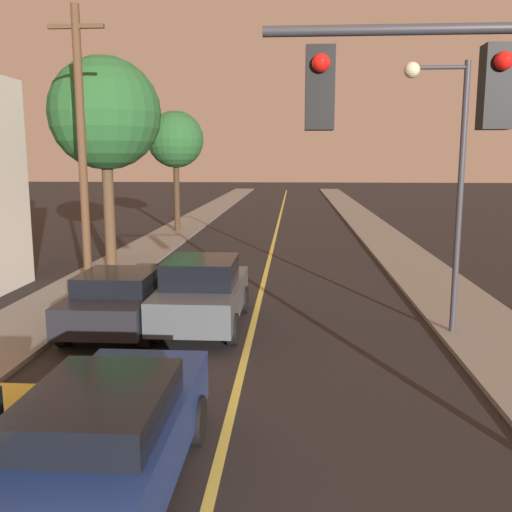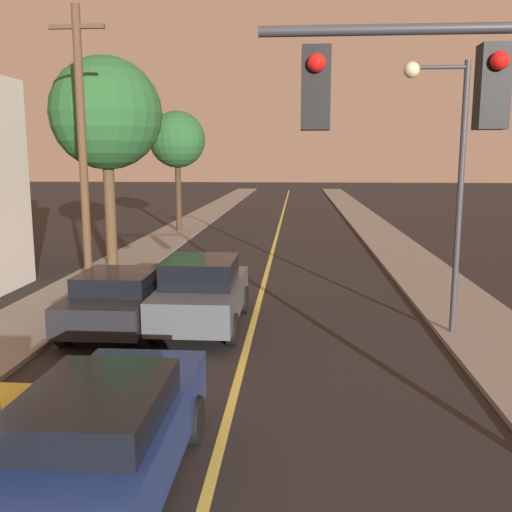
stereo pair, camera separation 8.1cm
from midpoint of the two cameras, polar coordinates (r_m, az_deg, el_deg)
The scene contains 10 objects.
road_surface at distance 38.75m, azimuth 2.24°, elevation 3.49°, with size 8.98×80.00×0.01m.
sidewalk_left at distance 39.32m, azimuth -6.17°, elevation 3.62°, with size 2.50×80.00×0.12m.
sidewalk_right at distance 39.01m, azimuth 10.71°, elevation 3.45°, with size 2.50×80.00×0.12m.
car_near_lane_front at distance 7.55m, azimuth -15.14°, elevation -17.29°, with size 1.92×4.84×1.55m.
car_near_lane_second at distance 14.37m, azimuth -5.56°, elevation -3.64°, with size 2.05×4.46×1.78m.
car_outer_lane_second at distance 14.45m, azimuth -13.60°, elevation -4.22°, with size 2.07×4.16×1.50m.
streetlamp_right at distance 13.91m, azimuth 18.35°, elevation 9.07°, with size 1.47×0.36×6.25m.
utility_pole_left at distance 17.40m, azimuth -17.13°, elevation 10.06°, with size 1.60×0.24×8.31m.
tree_left_near at distance 22.58m, azimuth -14.98°, elevation 13.52°, with size 4.16×4.16×7.83m.
tree_left_far at distance 32.81m, azimuth -8.13°, elevation 11.40°, with size 3.14×3.14×6.71m.
Camera 1 is at (1.01, -2.51, 4.21)m, focal length 40.00 mm.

